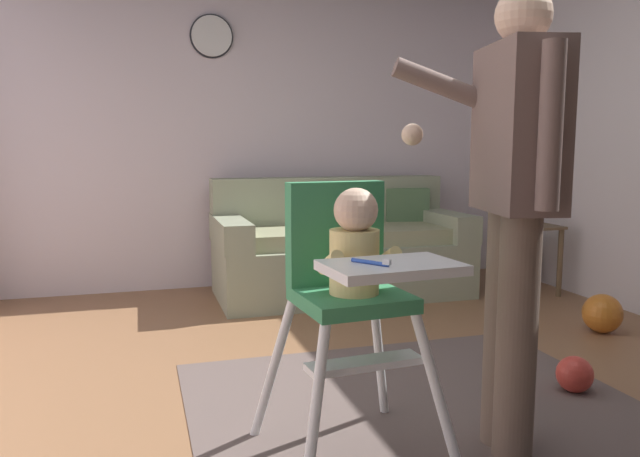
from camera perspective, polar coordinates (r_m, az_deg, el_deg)
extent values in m
cube|color=#8E6341|center=(2.67, 6.95, -17.85)|extent=(5.89, 6.75, 0.10)
cube|color=silver|center=(4.91, -5.16, 9.59)|extent=(5.09, 0.06, 2.53)
cube|color=#62524E|center=(2.49, 12.22, -18.60)|extent=(1.90, 2.20, 0.01)
cube|color=gray|center=(4.55, 2.02, -3.73)|extent=(1.82, 0.84, 0.40)
cube|color=gray|center=(4.80, 0.79, 2.06)|extent=(1.82, 0.22, 0.46)
cube|color=gray|center=(4.32, -8.35, -0.40)|extent=(0.20, 0.84, 0.20)
cube|color=gray|center=(4.83, 11.32, 0.39)|extent=(0.20, 0.84, 0.20)
cube|color=#969770|center=(4.36, -2.56, -0.85)|extent=(0.70, 0.60, 0.11)
cube|color=#969770|center=(4.60, 6.79, -0.43)|extent=(0.70, 0.60, 0.11)
cube|color=#4C6B47|center=(4.90, 8.08, 1.75)|extent=(0.35, 0.16, 0.34)
cylinder|color=white|center=(1.96, -0.51, -17.19)|extent=(0.16, 0.18, 0.56)
cylinder|color=white|center=(2.14, 10.98, -15.11)|extent=(0.18, 0.16, 0.56)
cylinder|color=white|center=(2.35, -4.39, -12.93)|extent=(0.18, 0.16, 0.56)
cylinder|color=white|center=(2.50, 5.51, -11.62)|extent=(0.16, 0.18, 0.56)
cube|color=#358655|center=(2.13, 2.96, -6.57)|extent=(0.39, 0.39, 0.05)
cube|color=#358655|center=(2.23, 1.42, -0.41)|extent=(0.36, 0.10, 0.37)
cube|color=white|center=(1.84, 6.68, -3.64)|extent=(0.42, 0.29, 0.03)
cube|color=white|center=(2.10, 4.15, -12.42)|extent=(0.41, 0.13, 0.02)
cylinder|color=#E6D284|center=(2.09, 3.21, -3.10)|extent=(0.18, 0.18, 0.22)
sphere|color=beige|center=(2.05, 3.36, 1.73)|extent=(0.15, 0.15, 0.15)
cylinder|color=#E6D284|center=(2.01, 0.94, -3.20)|extent=(0.06, 0.15, 0.10)
cylinder|color=#E6D284|center=(2.09, 6.29, -2.79)|extent=(0.06, 0.15, 0.10)
cylinder|color=blue|center=(1.81, 4.68, -3.16)|extent=(0.08, 0.11, 0.01)
cube|color=white|center=(1.77, 6.23, -3.12)|extent=(0.02, 0.03, 0.02)
cylinder|color=brown|center=(2.37, 16.72, -8.91)|extent=(0.14, 0.14, 0.87)
cylinder|color=brown|center=(2.26, 17.84, -9.75)|extent=(0.14, 0.14, 0.87)
cube|color=#6B554E|center=(2.22, 18.02, 8.82)|extent=(0.28, 0.43, 0.57)
sphere|color=beige|center=(2.26, 18.43, 18.34)|extent=(0.19, 0.19, 0.19)
cylinder|color=#6B554E|center=(2.34, 12.53, 12.46)|extent=(0.48, 0.17, 0.23)
sphere|color=beige|center=(2.29, 8.58, 8.65)|extent=(0.08, 0.08, 0.08)
cylinder|color=#6B554E|center=(2.00, 20.69, 8.87)|extent=(0.07, 0.07, 0.51)
sphere|color=#D13D33|center=(3.05, 22.63, -12.42)|extent=(0.16, 0.16, 0.16)
sphere|color=orange|center=(4.03, 24.81, -7.19)|extent=(0.23, 0.23, 0.23)
cube|color=brown|center=(4.81, 18.75, 0.23)|extent=(0.40, 0.40, 0.02)
cylinder|color=brown|center=(4.62, 18.10, -3.31)|extent=(0.04, 0.04, 0.50)
cylinder|color=brown|center=(4.82, 21.43, -3.02)|extent=(0.04, 0.04, 0.50)
cylinder|color=brown|center=(4.90, 15.84, -2.61)|extent=(0.04, 0.04, 0.50)
cylinder|color=brown|center=(5.09, 19.08, -2.37)|extent=(0.04, 0.04, 0.50)
cylinder|color=gold|center=(4.83, 19.24, 0.95)|extent=(0.07, 0.07, 0.10)
cylinder|color=white|center=(4.86, -10.06, 17.23)|extent=(0.30, 0.03, 0.30)
cylinder|color=black|center=(4.88, -10.08, 17.20)|extent=(0.32, 0.02, 0.32)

